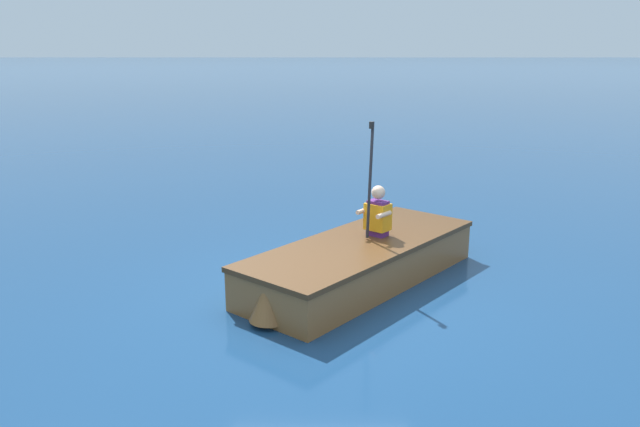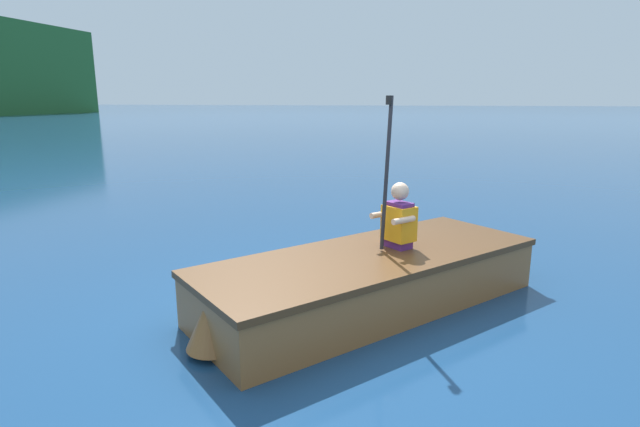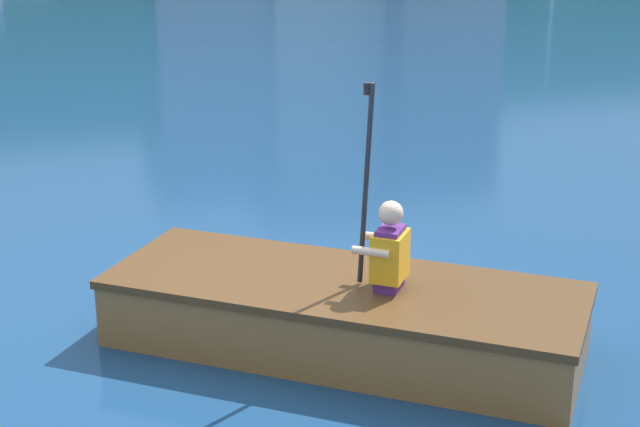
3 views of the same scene
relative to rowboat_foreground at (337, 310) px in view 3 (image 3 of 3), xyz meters
name	(u,v)px [view 3 (image 3 of 3)]	position (x,y,z in m)	size (l,w,h in m)	color
ground_plane	(248,330)	(-0.53, 0.47, -0.29)	(300.00, 300.00, 0.00)	navy
rowboat_foreground	(337,310)	(0.00, 0.00, 0.00)	(3.37, 3.10, 0.51)	#935B2D
person_paddler	(388,248)	(0.29, -0.24, 0.52)	(0.46, 0.46, 1.43)	#592672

